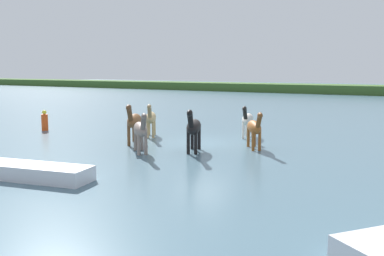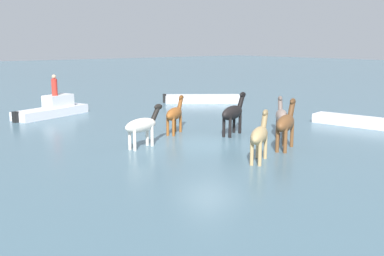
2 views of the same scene
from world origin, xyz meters
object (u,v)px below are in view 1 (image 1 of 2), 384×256
(horse_gray_outer, at_px, (134,121))
(horse_dark_mare, at_px, (194,127))
(horse_dun_straggler, at_px, (141,130))
(horse_pinto_flank, at_px, (254,128))
(horse_lead, at_px, (248,119))
(buoy_channel_marker, at_px, (45,121))
(horse_chestnut_trailing, at_px, (151,118))
(boat_launch_far, at_px, (31,174))

(horse_gray_outer, bearing_deg, horse_dark_mare, 57.84)
(horse_dun_straggler, relative_size, horse_pinto_flank, 0.93)
(horse_lead, height_order, horse_dun_straggler, horse_dun_straggler)
(horse_gray_outer, distance_m, buoy_channel_marker, 7.14)
(horse_chestnut_trailing, bearing_deg, buoy_channel_marker, -111.23)
(horse_lead, bearing_deg, buoy_channel_marker, -87.08)
(horse_dun_straggler, bearing_deg, horse_lead, 114.69)
(horse_lead, bearing_deg, horse_chestnut_trailing, -78.58)
(horse_gray_outer, bearing_deg, horse_lead, 112.10)
(boat_launch_far, bearing_deg, horse_lead, 65.85)
(horse_dark_mare, bearing_deg, horse_dun_straggler, -75.88)
(horse_dark_mare, xyz_separation_m, horse_gray_outer, (-3.32, 0.32, 0.02))
(horse_lead, height_order, horse_gray_outer, horse_gray_outer)
(horse_gray_outer, distance_m, boat_launch_far, 6.92)
(horse_chestnut_trailing, height_order, buoy_channel_marker, horse_chestnut_trailing)
(horse_chestnut_trailing, relative_size, buoy_channel_marker, 1.81)
(horse_dark_mare, bearing_deg, horse_gray_outer, -117.70)
(horse_pinto_flank, xyz_separation_m, buoy_channel_marker, (-12.28, -0.55, -0.42))
(horse_lead, relative_size, horse_chestnut_trailing, 1.04)
(horse_dark_mare, relative_size, buoy_channel_marker, 2.06)
(horse_pinto_flank, height_order, horse_gray_outer, horse_gray_outer)
(horse_pinto_flank, bearing_deg, horse_chestnut_trailing, -130.53)
(horse_dark_mare, distance_m, horse_gray_outer, 3.33)
(horse_dark_mare, xyz_separation_m, boat_launch_far, (-2.15, -6.45, -0.87))
(horse_dun_straggler, distance_m, horse_gray_outer, 2.25)
(horse_pinto_flank, distance_m, boat_launch_far, 9.31)
(horse_chestnut_trailing, distance_m, horse_dun_straggler, 4.40)
(horse_chestnut_trailing, bearing_deg, horse_lead, 83.59)
(horse_lead, relative_size, buoy_channel_marker, 1.89)
(horse_dark_mare, height_order, horse_dun_straggler, horse_dark_mare)
(horse_pinto_flank, bearing_deg, buoy_channel_marker, -121.79)
(horse_dark_mare, bearing_deg, horse_pinto_flank, 112.48)
(boat_launch_far, distance_m, buoy_channel_marker, 11.32)
(horse_chestnut_trailing, distance_m, boat_launch_far, 9.18)
(horse_pinto_flank, bearing_deg, horse_dark_mare, -79.72)
(horse_dark_mare, xyz_separation_m, horse_dun_straggler, (-1.75, -1.29, -0.07))
(horse_dark_mare, height_order, horse_lead, horse_dark_mare)
(horse_pinto_flank, relative_size, buoy_channel_marker, 1.73)
(horse_dun_straggler, distance_m, boat_launch_far, 5.24)
(horse_dark_mare, bearing_deg, horse_chestnut_trailing, -144.68)
(horse_chestnut_trailing, xyz_separation_m, horse_gray_outer, (0.64, -2.20, 0.10))
(horse_dark_mare, xyz_separation_m, horse_chestnut_trailing, (-3.96, 2.52, -0.07))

